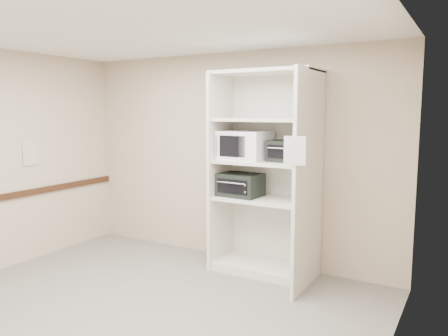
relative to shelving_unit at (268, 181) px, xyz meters
The scene contains 10 objects.
floor 2.15m from the shelving_unit, 111.36° to the right, with size 4.50×4.00×0.01m, color slate.
ceiling 2.41m from the shelving_unit, 111.36° to the right, with size 4.50×4.00×0.01m, color white.
wall_back 0.76m from the shelving_unit, 155.96° to the left, with size 4.50×0.02×2.70m, color #CBB294.
wall_right 2.34m from the shelving_unit, 47.07° to the right, with size 0.02×4.00×2.70m, color #CBB294.
shelving_unit is the anchor object (origin of this frame).
microwave 0.52m from the shelving_unit, behind, with size 0.57×0.44×0.34m, color white.
toaster_oven_upper 0.43m from the shelving_unit, ahead, with size 0.42×0.32×0.24m, color black.
toaster_oven_lower 0.36m from the shelving_unit, behind, with size 0.50×0.38×0.28m, color black.
paper_sign 0.95m from the shelving_unit, 48.27° to the right, with size 0.22×0.01×0.28m, color white.
wall_poster 3.10m from the shelving_unit, 159.90° to the right, with size 0.01×0.22×0.31m, color silver.
Camera 1 is at (2.77, -2.98, 1.94)m, focal length 35.00 mm.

